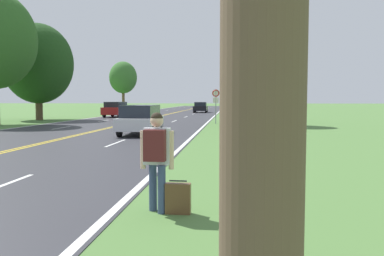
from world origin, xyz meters
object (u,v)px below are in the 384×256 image
(tree_far_back, at_px, (38,64))
(car_red_suv_mid_near, at_px, (116,109))
(traffic_sign, at_px, (216,98))
(car_silver_suv_approaching, at_px, (141,119))
(tree_left_verge, at_px, (123,78))
(tree_mid_treeline, at_px, (254,63))
(hitchhiker_person, at_px, (156,152))
(car_black_sedan_mid_far, at_px, (201,107))
(suitcase, at_px, (178,198))

(tree_far_back, height_order, car_red_suv_mid_near, tree_far_back)
(car_red_suv_mid_near, bearing_deg, traffic_sign, -131.64)
(tree_far_back, xyz_separation_m, car_silver_suv_approaching, (13.01, -14.62, -4.37))
(tree_left_verge, distance_m, tree_mid_treeline, 35.79)
(hitchhiker_person, distance_m, car_black_sedan_mid_far, 53.12)
(suitcase, relative_size, car_black_sedan_mid_far, 0.12)
(traffic_sign, relative_size, tree_far_back, 0.30)
(tree_mid_treeline, bearing_deg, tree_left_verge, 120.76)
(tree_left_verge, xyz_separation_m, car_black_sedan_mid_far, (12.12, -1.82, -4.49))
(tree_left_verge, bearing_deg, traffic_sign, -62.38)
(hitchhiker_person, relative_size, car_silver_suv_approaching, 0.35)
(traffic_sign, bearing_deg, car_black_sedan_mid_far, 96.83)
(traffic_sign, relative_size, car_red_suv_mid_near, 0.63)
(hitchhiker_person, distance_m, suitcase, 0.86)
(tree_mid_treeline, relative_size, car_silver_suv_approaching, 1.43)
(car_black_sedan_mid_far, bearing_deg, tree_far_back, -30.49)
(suitcase, xyz_separation_m, tree_left_verge, (-15.81, 54.87, 5.01))
(tree_far_back, distance_m, car_red_suv_mid_near, 9.54)
(suitcase, bearing_deg, car_silver_suv_approaching, 16.51)
(car_silver_suv_approaching, bearing_deg, tree_mid_treeline, 142.04)
(traffic_sign, bearing_deg, suitcase, -89.15)
(hitchhiker_person, bearing_deg, tree_mid_treeline, -5.25)
(traffic_sign, bearing_deg, car_red_suv_mid_near, 135.74)
(hitchhiker_person, xyz_separation_m, tree_mid_treeline, (2.85, 24.08, 3.62))
(tree_far_back, bearing_deg, traffic_sign, -14.94)
(car_red_suv_mid_near, bearing_deg, car_silver_suv_approaching, -157.69)
(car_red_suv_mid_near, bearing_deg, car_black_sedan_mid_far, -22.81)
(suitcase, distance_m, car_black_sedan_mid_far, 53.18)
(tree_mid_treeline, bearing_deg, car_black_sedan_mid_far, 102.06)
(traffic_sign, xyz_separation_m, car_black_sedan_mid_far, (-3.32, 27.68, -1.26))
(tree_left_verge, bearing_deg, tree_far_back, -92.91)
(hitchhiker_person, xyz_separation_m, car_silver_suv_approaching, (-3.71, 15.17, -0.17))
(tree_mid_treeline, xyz_separation_m, car_red_suv_mid_near, (-14.13, 12.23, -3.77))
(suitcase, bearing_deg, hitchhiker_person, 86.06)
(car_silver_suv_approaching, relative_size, car_red_suv_mid_near, 1.14)
(traffic_sign, xyz_separation_m, car_red_suv_mid_near, (-11.26, 10.97, -1.16))
(hitchhiker_person, relative_size, suitcase, 2.98)
(tree_far_back, bearing_deg, hitchhiker_person, -60.70)
(suitcase, relative_size, tree_left_verge, 0.07)
(tree_far_back, height_order, car_black_sedan_mid_far, tree_far_back)
(car_silver_suv_approaching, xyz_separation_m, car_red_suv_mid_near, (-7.56, 21.14, 0.02))
(car_silver_suv_approaching, height_order, car_black_sedan_mid_far, car_silver_suv_approaching)
(car_red_suv_mid_near, bearing_deg, tree_mid_treeline, -128.26)
(traffic_sign, height_order, tree_far_back, tree_far_back)
(tree_far_back, relative_size, car_black_sedan_mid_far, 1.92)
(tree_left_verge, distance_m, car_silver_suv_approaching, 41.60)
(tree_far_back, relative_size, car_red_suv_mid_near, 2.08)
(tree_mid_treeline, height_order, tree_far_back, tree_far_back)
(car_silver_suv_approaching, bearing_deg, traffic_sign, 158.42)
(tree_mid_treeline, bearing_deg, car_silver_suv_approaching, -126.37)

